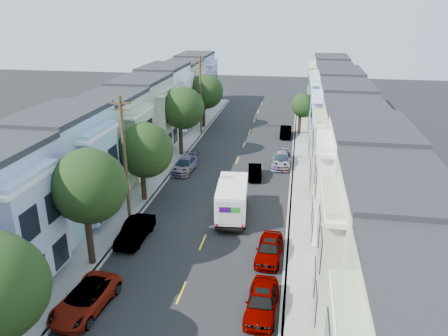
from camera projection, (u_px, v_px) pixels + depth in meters
name	position (u px, v px, depth m)	size (l,w,h in m)	color
ground	(203.00, 242.00, 31.66)	(160.00, 160.00, 0.00)	black
road_slab	(233.00, 170.00, 45.51)	(12.00, 70.00, 0.02)	black
curb_left	(177.00, 166.00, 46.44)	(0.30, 70.00, 0.15)	gray
curb_right	(292.00, 173.00, 44.53)	(0.30, 70.00, 0.15)	gray
sidewalk_left	(165.00, 165.00, 46.64)	(2.60, 70.00, 0.15)	gray
sidewalk_right	(305.00, 174.00, 44.33)	(2.60, 70.00, 0.15)	gray
centerline	(233.00, 170.00, 45.51)	(0.12, 70.00, 0.01)	gold
townhouse_row_left	(132.00, 164.00, 47.27)	(5.00, 70.00, 8.50)	tan
townhouse_row_right	(343.00, 177.00, 43.75)	(5.00, 70.00, 8.50)	tan
tree_b	(88.00, 186.00, 26.99)	(4.70, 4.70, 8.01)	black
tree_c	(145.00, 150.00, 36.79)	(4.70, 4.70, 7.04)	black
tree_d	(182.00, 108.00, 48.08)	(4.70, 4.70, 7.87)	black
tree_e	(205.00, 92.00, 59.56)	(4.70, 4.70, 7.44)	black
tree_far_r	(303.00, 106.00, 56.84)	(3.10, 3.10, 5.42)	black
utility_pole_near	(125.00, 162.00, 32.70)	(1.60, 0.26, 10.00)	#42301E
utility_pole_far	(201.00, 95.00, 56.70)	(1.60, 0.26, 10.00)	#42301E
fedex_truck	(232.00, 198.00, 34.94)	(2.34, 6.07, 2.91)	white
lead_sedan	(255.00, 172.00, 43.31)	(1.29, 3.65, 1.22)	black
parked_left_b	(85.00, 299.00, 24.45)	(2.27, 4.92, 1.37)	#0C1337
parked_left_c	(135.00, 231.00, 31.76)	(1.55, 4.40, 1.47)	#91979C
parked_left_d	(185.00, 165.00, 45.02)	(1.92, 4.57, 1.37)	#470C18
parked_right_a	(262.00, 302.00, 24.21)	(1.72, 4.50, 1.46)	#3B3E41
parked_right_b	(269.00, 249.00, 29.44)	(1.68, 4.40, 1.43)	white
parked_right_c	(282.00, 160.00, 46.48)	(1.95, 4.64, 1.39)	black
parked_right_d	(286.00, 132.00, 56.77)	(1.41, 4.01, 1.34)	black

